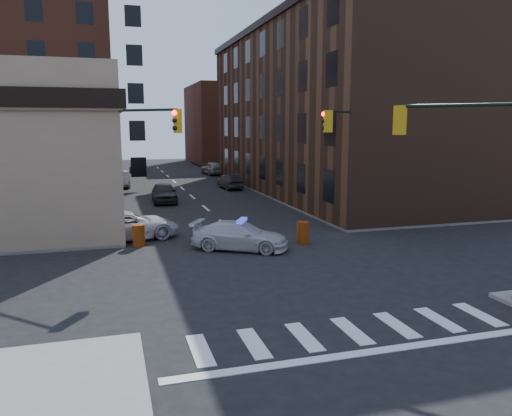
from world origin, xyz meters
TOP-DOWN VIEW (x-y plane):
  - ground at (0.00, 0.00)m, footprint 140.00×140.00m
  - sidewalk_ne at (23.00, 32.75)m, footprint 34.00×54.50m
  - commercial_row_ne at (13.00, 22.50)m, footprint 14.00×34.00m
  - filler_nw at (-16.00, 62.00)m, footprint 20.00×18.00m
  - filler_ne at (14.00, 58.00)m, footprint 16.00×16.00m
  - signal_pole_se at (6.04, -5.52)m, footprint 5.40×5.27m
  - signal_pole_nw at (-5.85, 5.34)m, footprint 3.58×3.67m
  - signal_pole_ne at (5.84, 5.35)m, footprint 3.67×3.58m
  - tree_ne_near at (7.50, 26.00)m, footprint 3.00×3.00m
  - tree_ne_far at (7.50, 34.00)m, footprint 3.00×3.00m
  - police_car at (-0.68, 3.55)m, footprint 5.03×3.96m
  - pickup at (-5.80, 7.36)m, footprint 5.70×3.41m
  - parked_car_wnear at (-2.58, 19.65)m, footprint 1.96×4.55m
  - parked_car_wfar at (-5.50, 30.86)m, footprint 1.63×4.56m
  - parked_car_wdeep at (-3.01, 46.72)m, footprint 2.46×5.00m
  - parked_car_enear at (4.26, 26.27)m, footprint 1.73×4.21m
  - parked_car_efar at (5.50, 40.12)m, footprint 2.51×4.97m
  - pedestrian_a at (-6.50, 6.39)m, footprint 0.69×0.59m
  - barrel_road at (2.69, 3.78)m, footprint 0.64×0.64m
  - barrel_bank at (-5.36, 5.63)m, footprint 0.70×0.70m
  - barricade_nw_a at (-9.50, 6.34)m, footprint 1.29×0.67m
  - barricade_nw_b at (-10.14, 7.92)m, footprint 1.31×0.88m

SIDE VIEW (x-z plane):
  - ground at x=0.00m, z-range 0.00..0.00m
  - sidewalk_ne at x=23.00m, z-range 0.00..0.15m
  - barrel_bank at x=-5.36m, z-range 0.00..1.09m
  - barrel_road at x=2.69m, z-range 0.00..1.13m
  - barricade_nw_b at x=-10.14m, z-range 0.15..1.05m
  - barricade_nw_a at x=-9.50m, z-range 0.15..1.10m
  - parked_car_enear at x=4.26m, z-range 0.00..1.36m
  - police_car at x=-0.68m, z-range 0.00..1.36m
  - parked_car_wdeep at x=-3.01m, z-range 0.00..1.40m
  - pickup at x=-5.80m, z-range 0.00..1.48m
  - parked_car_wfar at x=-5.50m, z-range 0.00..1.50m
  - parked_car_wnear at x=-2.58m, z-range 0.00..1.53m
  - parked_car_efar at x=5.50m, z-range 0.00..1.62m
  - pedestrian_a at x=-6.50m, z-range 0.15..1.76m
  - tree_ne_near at x=7.50m, z-range 1.06..5.91m
  - tree_ne_far at x=7.50m, z-range 1.06..5.91m
  - signal_pole_nw at x=-5.85m, z-range 0.34..8.34m
  - signal_pole_ne at x=5.84m, z-range 0.34..8.34m
  - signal_pole_se at x=6.04m, z-range 0.61..8.61m
  - filler_ne at x=14.00m, z-range 0.00..12.00m
  - commercial_row_ne at x=13.00m, z-range 0.00..14.00m
  - filler_nw at x=-16.00m, z-range 0.00..16.00m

